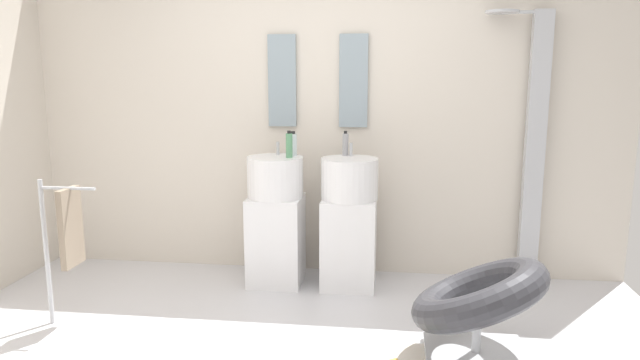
{
  "coord_description": "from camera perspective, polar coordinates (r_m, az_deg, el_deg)",
  "views": [
    {
      "loc": [
        0.59,
        -2.92,
        1.61
      ],
      "look_at": [
        0.15,
        0.55,
        0.95
      ],
      "focal_mm": 32.31,
      "sensor_mm": 36.0,
      "label": 1
    }
  ],
  "objects": [
    {
      "name": "pedestal_sink_right",
      "position": [
        4.33,
        2.9,
        -4.14
      ],
      "size": [
        0.42,
        0.42,
        1.08
      ],
      "color": "white",
      "rests_on": "ground_plane"
    },
    {
      "name": "vanity_mirror_right",
      "position": [
        4.51,
        3.35,
        9.77
      ],
      "size": [
        0.22,
        0.03,
        0.71
      ],
      "primitive_type": "cube",
      "color": "#8C9EA8"
    },
    {
      "name": "lounge_chair",
      "position": [
        3.37,
        15.39,
        -11.66
      ],
      "size": [
        1.01,
        1.01,
        0.65
      ],
      "color": "#B7BABF",
      "rests_on": "ground_plane"
    },
    {
      "name": "rear_partition",
      "position": [
        4.61,
        -0.12,
        6.84
      ],
      "size": [
        4.8,
        0.1,
        2.6
      ],
      "primitive_type": "cube",
      "color": "beige",
      "rests_on": "ground_plane"
    },
    {
      "name": "pedestal_sink_left",
      "position": [
        4.4,
        -4.4,
        -3.89
      ],
      "size": [
        0.42,
        0.42,
        1.08
      ],
      "color": "white",
      "rests_on": "ground_plane"
    },
    {
      "name": "towel_rack",
      "position": [
        3.96,
        -23.79,
        -4.59
      ],
      "size": [
        0.37,
        0.22,
        0.95
      ],
      "color": "#B7BABF",
      "rests_on": "ground_plane"
    },
    {
      "name": "soap_bottle_grey",
      "position": [
        4.36,
        2.53,
        3.57
      ],
      "size": [
        0.05,
        0.05,
        0.19
      ],
      "color": "#99999E",
      "rests_on": "pedestal_sink_right"
    },
    {
      "name": "shower_column",
      "position": [
        4.59,
        20.34,
        3.4
      ],
      "size": [
        0.49,
        0.24,
        2.05
      ],
      "color": "#B7BABF",
      "rests_on": "ground_plane"
    },
    {
      "name": "vanity_mirror_left",
      "position": [
        4.58,
        -3.76,
        9.78
      ],
      "size": [
        0.22,
        0.03,
        0.71
      ],
      "primitive_type": "cube",
      "color": "#8C9EA8"
    },
    {
      "name": "soap_bottle_green",
      "position": [
        4.24,
        -3.07,
        3.46
      ],
      "size": [
        0.05,
        0.05,
        0.2
      ],
      "color": "#59996B",
      "rests_on": "pedestal_sink_left"
    },
    {
      "name": "soap_bottle_clear",
      "position": [
        4.34,
        -2.68,
        3.54
      ],
      "size": [
        0.06,
        0.06,
        0.19
      ],
      "color": "silver",
      "rests_on": "pedestal_sink_left"
    }
  ]
}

